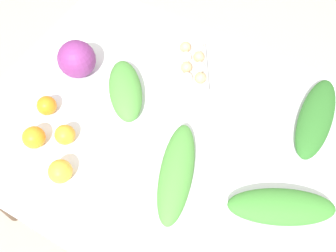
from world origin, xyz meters
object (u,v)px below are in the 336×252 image
object	(u,v)px
cabbage_purple	(77,59)
orange_2	(65,135)
orange_1	(47,106)
greens_bunch_chard	(316,117)
egg_carton	(192,67)
greens_bunch_kale	(281,207)
greens_bunch_dandelion	(125,90)
orange_3	(60,171)
orange_0	(34,137)
greens_bunch_beet_tops	(176,172)

from	to	relation	value
cabbage_purple	orange_2	size ratio (longest dim) A/B	2.03
cabbage_purple	orange_1	size ratio (longest dim) A/B	2.04
greens_bunch_chard	orange_1	xyz separation A→B (m)	(-0.89, -0.44, 0.00)
greens_bunch_chard	cabbage_purple	bearing A→B (deg)	-165.88
egg_carton	greens_bunch_kale	world-z (taller)	egg_carton
greens_bunch_dandelion	orange_3	distance (m)	0.39
egg_carton	orange_0	world-z (taller)	egg_carton
greens_bunch_beet_tops	orange_0	distance (m)	0.52
orange_2	orange_3	size ratio (longest dim) A/B	0.90
orange_1	greens_bunch_chard	bearing A→B (deg)	26.37
egg_carton	orange_0	xyz separation A→B (m)	(-0.34, -0.56, -0.00)
orange_2	orange_3	xyz separation A→B (m)	(0.08, -0.12, 0.00)
cabbage_purple	greens_bunch_kale	distance (m)	0.92
greens_bunch_beet_tops	greens_bunch_kale	distance (m)	0.35
egg_carton	greens_bunch_beet_tops	bearing A→B (deg)	-9.31
egg_carton	greens_bunch_dandelion	size ratio (longest dim) A/B	0.94
cabbage_purple	orange_3	xyz separation A→B (m)	(0.22, -0.40, -0.03)
orange_0	orange_1	distance (m)	0.14
cabbage_purple	greens_bunch_beet_tops	world-z (taller)	cabbage_purple
orange_2	orange_3	bearing A→B (deg)	-58.46
cabbage_purple	greens_bunch_chard	size ratio (longest dim) A/B	0.40
cabbage_purple	orange_1	bearing A→B (deg)	-87.07
cabbage_purple	greens_bunch_chard	world-z (taller)	cabbage_purple
greens_bunch_chard	greens_bunch_dandelion	size ratio (longest dim) A/B	1.31
orange_0	orange_3	bearing A→B (deg)	-20.01
greens_bunch_dandelion	cabbage_purple	bearing A→B (deg)	176.27
greens_bunch_chard	orange_3	distance (m)	0.93
greens_bunch_kale	orange_3	size ratio (longest dim) A/B	4.20
greens_bunch_chard	greens_bunch_dandelion	bearing A→B (deg)	-160.17
orange_0	orange_2	xyz separation A→B (m)	(0.09, 0.06, -0.00)
greens_bunch_kale	greens_bunch_beet_tops	bearing A→B (deg)	-170.26
cabbage_purple	greens_bunch_chard	bearing A→B (deg)	14.12
egg_carton	greens_bunch_beet_tops	world-z (taller)	egg_carton
orange_1	orange_0	bearing A→B (deg)	-69.29
egg_carton	orange_2	distance (m)	0.55
greens_bunch_dandelion	orange_1	world-z (taller)	greens_bunch_dandelion
cabbage_purple	orange_3	world-z (taller)	cabbage_purple
greens_bunch_chard	greens_bunch_beet_tops	distance (m)	0.56
greens_bunch_kale	greens_bunch_chard	bearing A→B (deg)	91.12
orange_2	greens_bunch_kale	bearing A→B (deg)	9.25
orange_3	orange_2	bearing A→B (deg)	121.54
cabbage_purple	greens_bunch_kale	world-z (taller)	cabbage_purple
greens_bunch_beet_tops	greens_bunch_chard	bearing A→B (deg)	52.60
egg_carton	orange_3	size ratio (longest dim) A/B	3.29
egg_carton	orange_1	bearing A→B (deg)	-72.50
greens_bunch_chard	greens_bunch_beet_tops	xyz separation A→B (m)	(-0.34, -0.44, 0.01)
greens_bunch_chard	orange_2	bearing A→B (deg)	-146.00
orange_1	greens_bunch_beet_tops	bearing A→B (deg)	-0.29
egg_carton	greens_bunch_dandelion	xyz separation A→B (m)	(-0.17, -0.22, 0.00)
orange_0	orange_2	world-z (taller)	orange_0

